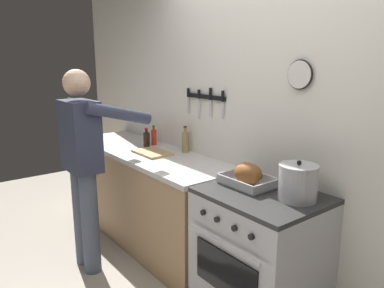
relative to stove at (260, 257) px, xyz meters
The scene contains 10 objects.
wall_back 0.95m from the stove, 121.32° to the left, with size 6.00×0.13×2.60m.
counter_block 1.42m from the stove, behind, with size 2.03×0.65×0.90m.
stove is the anchor object (origin of this frame).
person_cook 1.55m from the stove, 153.96° to the right, with size 0.51×0.63×1.66m.
roasting_pan 0.54m from the stove, 169.85° to the left, with size 0.35×0.26×0.16m.
stock_pot 0.60m from the stove, 20.96° to the left, with size 0.24×0.24×0.25m.
cutting_board 1.38m from the stove, behind, with size 0.36×0.24×0.02m, color tan.
bottle_vinegar 1.31m from the stove, 167.98° to the left, with size 0.06×0.06×0.24m.
bottle_hot_sauce 1.69m from the stove, behind, with size 0.05×0.05×0.20m.
bottle_soy_sauce 1.66m from the stove, behind, with size 0.06×0.06×0.18m.
Camera 1 is at (1.71, -0.73, 1.73)m, focal length 34.62 mm.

